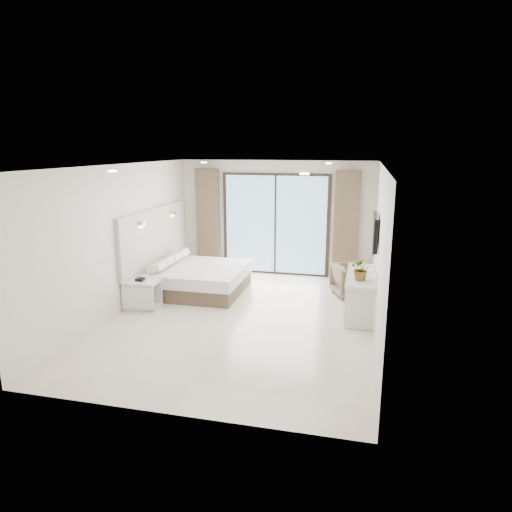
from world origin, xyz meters
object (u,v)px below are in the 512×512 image
object	(u,v)px
bed	(197,278)
nightstand	(143,294)
console_desk	(361,285)
armchair	(351,279)

from	to	relation	value
bed	nightstand	size ratio (longest dim) A/B	3.14
bed	console_desk	size ratio (longest dim) A/B	1.20
armchair	nightstand	bearing A→B (deg)	89.68
bed	armchair	distance (m)	3.23
nightstand	console_desk	xyz separation A→B (m)	(4.01, 0.61, 0.29)
nightstand	bed	bearing A→B (deg)	59.06
console_desk	armchair	distance (m)	1.14
bed	nightstand	xyz separation A→B (m)	(-0.63, -1.21, -0.01)
bed	armchair	xyz separation A→B (m)	(3.19, 0.50, 0.07)
bed	console_desk	xyz separation A→B (m)	(3.38, -0.60, 0.28)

